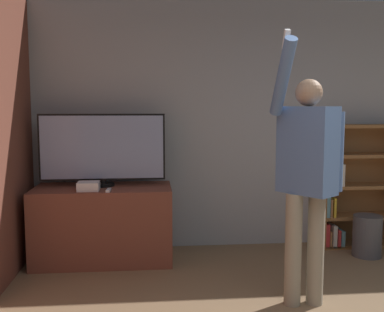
{
  "coord_description": "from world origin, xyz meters",
  "views": [
    {
      "loc": [
        -1.24,
        -1.85,
        1.55
      ],
      "look_at": [
        -0.88,
        1.96,
        1.13
      ],
      "focal_mm": 42.0,
      "sensor_mm": 36.0,
      "label": 1
    }
  ],
  "objects": [
    {
      "name": "television",
      "position": [
        -1.72,
        2.68,
        1.13
      ],
      "size": [
        1.25,
        0.22,
        0.73
      ],
      "color": "black",
      "rests_on": "tv_ledge"
    },
    {
      "name": "game_console",
      "position": [
        -1.83,
        2.45,
        0.79
      ],
      "size": [
        0.2,
        0.18,
        0.08
      ],
      "color": "white",
      "rests_on": "tv_ledge"
    },
    {
      "name": "wall_back",
      "position": [
        0.0,
        3.04,
        1.35
      ],
      "size": [
        6.97,
        0.06,
        2.7
      ],
      "color": "#9EA3A8",
      "rests_on": "ground_plane"
    },
    {
      "name": "tv_ledge",
      "position": [
        -1.72,
        2.63,
        0.38
      ],
      "size": [
        1.36,
        0.65,
        0.75
      ],
      "color": "brown",
      "rests_on": "ground_plane"
    },
    {
      "name": "person",
      "position": [
        -0.05,
        1.44,
        1.07
      ],
      "size": [
        0.57,
        0.57,
        2.09
      ],
      "rotation": [
        0.0,
        0.0,
        -0.93
      ],
      "color": "gray",
      "rests_on": "ground_plane"
    },
    {
      "name": "remote_loose",
      "position": [
        -1.64,
        2.39,
        0.76
      ],
      "size": [
        0.04,
        0.14,
        0.02
      ],
      "color": "white",
      "rests_on": "tv_ledge"
    },
    {
      "name": "bookshelf",
      "position": [
        0.97,
        2.86,
        0.66
      ],
      "size": [
        0.89,
        0.28,
        1.36
      ],
      "color": "brown",
      "rests_on": "ground_plane"
    },
    {
      "name": "waste_bin",
      "position": [
        0.99,
        2.5,
        0.21
      ],
      "size": [
        0.29,
        0.29,
        0.43
      ],
      "color": "#4C4C51",
      "rests_on": "ground_plane"
    }
  ]
}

